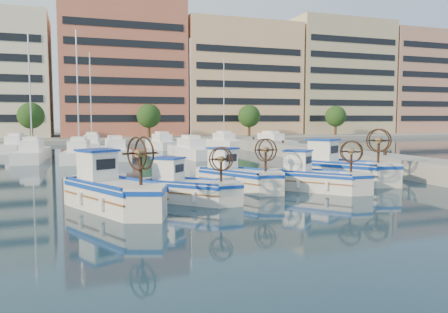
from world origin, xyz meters
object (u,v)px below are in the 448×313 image
fishing_boat_c (237,175)px  fishing_boat_d (315,177)px  fishing_boat_e (341,167)px  fishing_boat_a (112,189)px  fishing_boat_b (186,186)px

fishing_boat_c → fishing_boat_d: size_ratio=1.09×
fishing_boat_e → fishing_boat_a: bearing=164.2°
fishing_boat_a → fishing_boat_c: fishing_boat_a is taller
fishing_boat_c → fishing_boat_d: bearing=-51.6°
fishing_boat_e → fishing_boat_d: bearing=-175.0°
fishing_boat_a → fishing_boat_c: bearing=-0.9°
fishing_boat_a → fishing_boat_c: 7.41m
fishing_boat_d → fishing_boat_e: 3.78m
fishing_boat_b → fishing_boat_d: size_ratio=0.93×
fishing_boat_b → fishing_boat_e: fishing_boat_e is taller
fishing_boat_b → fishing_boat_a: bearing=144.7°
fishing_boat_d → fishing_boat_c: bearing=115.4°
fishing_boat_b → fishing_boat_d: bearing=-40.6°
fishing_boat_c → fishing_boat_d: fishing_boat_c is taller
fishing_boat_c → fishing_boat_d: 4.12m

